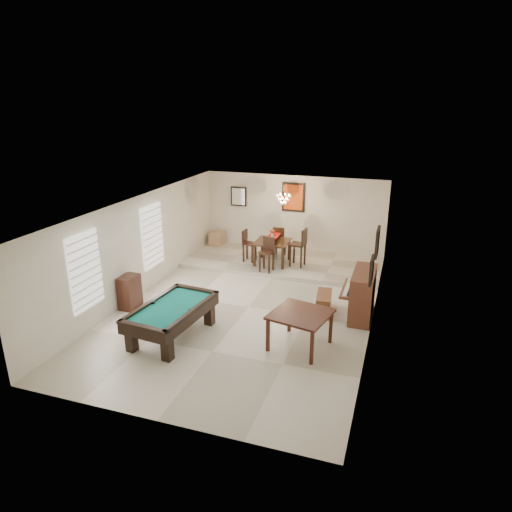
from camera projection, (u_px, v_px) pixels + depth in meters
The scene contains 26 objects.
ground_plane at pixel (248, 307), 11.42m from camera, with size 6.00×9.00×0.02m, color beige.
wall_back at pixel (293, 215), 15.02m from camera, with size 6.00×0.04×2.60m, color silver.
wall_front at pixel (151, 351), 6.95m from camera, with size 6.00×0.04×2.60m, color silver.
wall_left at pixel (140, 246), 11.88m from camera, with size 0.04×9.00×2.60m, color silver.
wall_right at pixel (376, 272), 10.09m from camera, with size 0.04×9.00×2.60m, color silver.
ceiling at pixel (248, 205), 10.56m from camera, with size 6.00×9.00×0.04m, color white.
dining_step at pixel (283, 262), 14.31m from camera, with size 6.00×2.50×0.12m, color beige.
window_left_front at pixel (85, 271), 9.87m from camera, with size 0.06×1.00×1.70m, color white.
window_left_rear at pixel (152, 236), 12.37m from camera, with size 0.06×1.00×1.70m, color white.
pool_table at pixel (172, 322), 9.88m from camera, with size 1.15×2.12×0.71m, color black, non-canonical shape.
square_table at pixel (300, 330), 9.47m from camera, with size 1.12×1.12×0.78m, color #33150C, non-canonical shape.
upright_piano at pixel (357, 294), 10.78m from camera, with size 0.77×1.37×1.14m, color brown, non-canonical shape.
piano_bench at pixel (324, 303), 11.05m from camera, with size 0.34×0.87×0.48m, color brown.
apothecary_chest at pixel (130, 292), 11.25m from camera, with size 0.37×0.56×0.83m, color black.
dining_table at pixel (272, 250), 13.96m from camera, with size 1.00×1.00×0.83m, color black, non-canonical shape.
flower_vase at pixel (272, 233), 13.78m from camera, with size 0.14×0.14×0.24m, color #A7280E, non-canonical shape.
dining_chair_south at pixel (267, 255), 13.28m from camera, with size 0.37×0.37×1.00m, color black, non-canonical shape.
dining_chair_north at pixel (280, 241), 14.58m from camera, with size 0.36×0.36×0.98m, color black, non-canonical shape.
dining_chair_west at pixel (250, 246), 14.12m from camera, with size 0.36×0.36×0.98m, color black, non-canonical shape.
dining_chair_east at pixel (298, 247), 13.68m from camera, with size 0.43×0.43×1.17m, color black, non-canonical shape.
corner_bench at pixel (217, 238), 15.77m from camera, with size 0.41×0.51×0.46m, color tan.
chandelier at pixel (284, 196), 13.56m from camera, with size 0.44×0.44×0.60m, color #FFE5B2, non-canonical shape.
back_painting at pixel (293, 197), 14.79m from camera, with size 0.75×0.06×0.95m, color #D84C14.
back_mirror at pixel (239, 196), 15.39m from camera, with size 0.55×0.06×0.65m, color white.
right_picture_upper at pixel (377, 242), 10.18m from camera, with size 0.06×0.55×0.65m, color slate.
right_picture_lower at pixel (372, 270), 9.08m from camera, with size 0.06×0.45×0.55m, color gray.
Camera 1 is at (3.45, -9.77, 4.95)m, focal length 32.00 mm.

